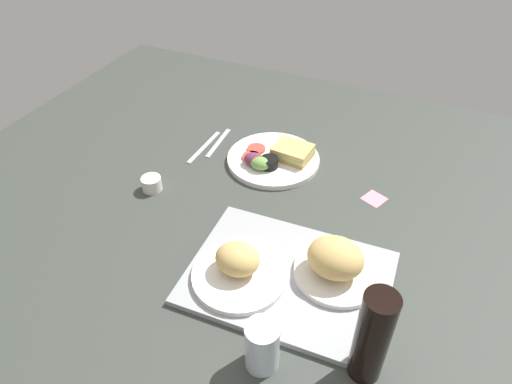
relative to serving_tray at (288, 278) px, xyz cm
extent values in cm
cube|color=#383D38|center=(15.81, -24.33, -2.30)|extent=(190.00, 150.00, 3.00)
cube|color=#9EA0A3|center=(0.00, 0.00, 0.00)|extent=(46.43, 34.98, 1.60)
cylinder|color=white|center=(-10.00, -5.00, 1.50)|extent=(20.04, 20.04, 1.40)
ellipsoid|color=#DBB266|center=(-9.08, -4.38, 6.52)|extent=(12.68, 10.95, 8.65)
cylinder|color=white|center=(10.00, 5.00, 1.50)|extent=(21.61, 21.61, 1.40)
ellipsoid|color=#DBB266|center=(10.77, 4.13, 5.67)|extent=(10.17, 8.79, 6.94)
cylinder|color=white|center=(20.99, -41.08, 0.00)|extent=(28.02, 28.02, 1.60)
cube|color=tan|center=(15.38, -43.60, 1.50)|extent=(11.78, 9.98, 1.40)
cube|color=#B2C66B|center=(15.38, -43.60, 2.70)|extent=(12.09, 10.37, 1.00)
cube|color=#DBB266|center=(15.38, -43.60, 3.90)|extent=(11.69, 9.86, 1.40)
cylinder|color=#D14738|center=(27.29, -42.48, 1.20)|extent=(5.60, 5.60, 0.80)
cylinder|color=#D14738|center=(26.87, -38.00, 1.20)|extent=(5.60, 5.60, 0.80)
cylinder|color=black|center=(20.29, -36.18, 2.30)|extent=(5.20, 5.20, 3.00)
cylinder|color=#EFEACC|center=(20.29, -36.18, 3.40)|extent=(4.26, 4.26, 0.60)
ellipsoid|color=#729E4C|center=(22.39, -34.35, 2.60)|extent=(6.00, 4.80, 3.60)
ellipsoid|color=#6B2D47|center=(24.91, -35.47, 2.60)|extent=(6.00, 4.80, 3.60)
cylinder|color=silver|center=(-2.72, 21.18, 4.89)|extent=(6.72, 6.72, 11.39)
cylinder|color=black|center=(-21.20, 14.60, 10.29)|extent=(6.40, 6.40, 22.17)
cylinder|color=silver|center=(47.05, -14.74, 1.20)|extent=(5.60, 5.60, 4.00)
cube|color=#B7B7BC|center=(40.99, -43.08, -0.55)|extent=(2.54, 17.06, 0.50)
cube|color=#B7B7BC|center=(43.99, -39.08, -0.55)|extent=(1.67, 19.02, 0.50)
cube|color=pink|center=(-11.26, -36.55, -0.74)|extent=(7.32, 7.32, 0.12)
camera|label=1|loc=(-21.72, 65.91, 83.28)|focal=32.70mm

